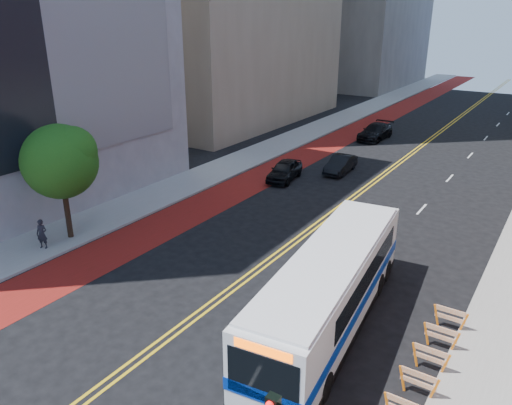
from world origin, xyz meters
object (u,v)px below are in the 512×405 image
object	(u,v)px
car_c	(375,132)
pedestrian	(42,234)
car_b	(341,164)
street_tree	(61,159)
transit_bus	(331,288)
car_a	(285,170)

from	to	relation	value
car_c	pedestrian	size ratio (longest dim) A/B	3.25
car_b	car_c	bearing A→B (deg)	94.46
car_b	street_tree	bearing A→B (deg)	-114.24
transit_bus	car_a	bearing A→B (deg)	119.02
street_tree	car_c	size ratio (longest dim) A/B	1.21
street_tree	transit_bus	bearing A→B (deg)	1.11
street_tree	car_c	distance (m)	33.97
transit_bus	car_b	world-z (taller)	transit_bus
street_tree	car_b	world-z (taller)	street_tree
street_tree	transit_bus	xyz separation A→B (m)	(16.45, 0.32, -3.08)
car_b	car_a	bearing A→B (deg)	-128.44
car_b	pedestrian	xyz separation A→B (m)	(-8.05, -22.42, 0.29)
transit_bus	car_a	xyz separation A→B (m)	(-11.42, 16.10, -1.06)
car_a	car_c	distance (m)	16.75
street_tree	car_c	world-z (taller)	street_tree
car_b	transit_bus	bearing A→B (deg)	-70.37
car_a	car_b	xyz separation A→B (m)	(2.96, 4.16, -0.06)
transit_bus	car_b	distance (m)	21.99
car_a	pedestrian	world-z (taller)	pedestrian
car_b	pedestrian	bearing A→B (deg)	-112.80
car_a	car_b	distance (m)	5.10
car_c	pedestrian	bearing A→B (deg)	-98.57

